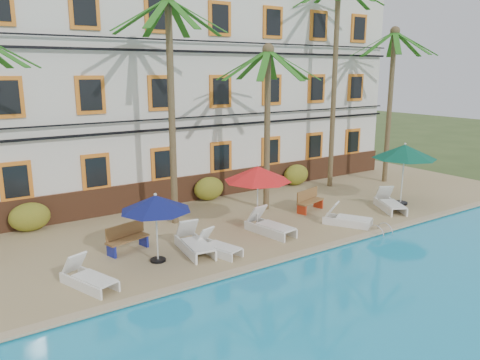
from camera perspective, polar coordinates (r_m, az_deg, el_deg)
ground at (r=16.68m, az=6.00°, el=-8.65°), size 100.00×100.00×0.00m
pool_deck at (r=20.49m, az=-2.99°, el=-4.03°), size 30.00×12.00×0.25m
pool_coping at (r=15.95m, az=8.12°, el=-8.67°), size 30.00×0.35×0.06m
hotel_building at (r=24.00m, az=-9.39°, el=11.08°), size 25.40×6.44×10.22m
palm_b at (r=18.03m, az=-8.46°, el=11.85°), size 4.37×4.37×8.73m
palm_c at (r=19.84m, az=3.37°, el=9.24°), size 4.37×4.37×7.03m
palm_d at (r=24.45m, az=11.55°, el=14.28°), size 4.37×4.37×10.43m
palm_e at (r=26.27m, az=17.95°, el=11.03°), size 4.37×4.37×8.16m
shrub_left at (r=19.39m, az=-24.26°, el=-4.13°), size 1.50×0.90×1.10m
shrub_mid at (r=21.93m, az=-3.82°, el=-1.05°), size 1.50×0.90×1.10m
shrub_right at (r=24.96m, az=6.85°, el=0.64°), size 1.50×0.90×1.10m
umbrella_blue at (r=14.76m, az=-10.25°, el=-2.83°), size 2.24×2.24×2.25m
umbrella_red at (r=17.44m, az=2.17°, el=0.74°), size 2.55×2.55×2.55m
umbrella_green at (r=22.09m, az=19.42°, el=3.25°), size 2.82×2.82×2.82m
lounger_a at (r=14.06m, az=-18.04°, el=-11.19°), size 1.25×1.98×0.88m
lounger_b at (r=15.86m, az=-5.61°, el=-7.61°), size 1.00×2.15×0.98m
lounger_c at (r=15.69m, az=-2.82°, el=-8.01°), size 1.08×1.82×0.81m
lounger_d at (r=17.53m, az=3.60°, el=-5.53°), size 1.04×2.14×0.97m
lounger_e at (r=18.90m, az=12.87°, el=-4.55°), size 1.50×1.93×0.87m
lounger_f at (r=21.43m, az=17.78°, el=-2.67°), size 1.61×2.13×0.96m
bench_left at (r=16.26m, az=-13.70°, el=-6.84°), size 1.57×0.85×0.93m
bench_right at (r=20.44m, az=8.39°, el=-2.46°), size 1.57×0.84×0.93m
pool_ladder at (r=18.37m, az=16.75°, el=-6.24°), size 0.54×0.74×0.74m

